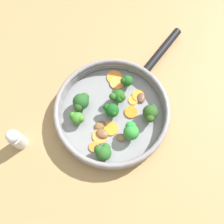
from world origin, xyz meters
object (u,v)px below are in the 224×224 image
broccoli_floret_3 (119,97)px  broccoli_floret_4 (103,152)px  broccoli_floret_6 (77,118)px  mushroom_piece_1 (121,138)px  broccoli_floret_1 (150,113)px  broccoli_floret_0 (131,131)px  salt_shaker (16,139)px  broccoli_floret_7 (111,111)px  carrot_slice_4 (94,147)px  carrot_slice_6 (117,83)px  carrot_slice_5 (100,136)px  carrot_slice_0 (131,112)px  carrot_slice_7 (114,77)px  carrot_slice_2 (133,100)px  broccoli_floret_5 (81,102)px  mushroom_piece_3 (102,134)px  broccoli_floret_2 (127,81)px  mushroom_piece_2 (100,125)px  mushroom_piece_0 (141,98)px  carrot_slice_3 (138,96)px  carrot_slice_1 (111,129)px

broccoli_floret_3 → broccoli_floret_4: broccoli_floret_3 is taller
broccoli_floret_6 → mushroom_piece_1: size_ratio=1.55×
broccoli_floret_1 → broccoli_floret_4: size_ratio=1.13×
broccoli_floret_0 → mushroom_piece_1: 0.04m
salt_shaker → broccoli_floret_7: bearing=-68.6°
carrot_slice_4 → carrot_slice_6: bearing=-14.4°
broccoli_floret_3 → carrot_slice_4: bearing=157.7°
carrot_slice_5 → broccoli_floret_3: broccoli_floret_3 is taller
carrot_slice_0 → carrot_slice_7: size_ratio=0.81×
carrot_slice_0 → carrot_slice_4: bearing=138.2°
carrot_slice_4 → broccoli_floret_7: (0.10, -0.04, 0.03)m
broccoli_floret_0 → carrot_slice_5: bearing=97.5°
carrot_slice_2 → broccoli_floret_3: (-0.00, 0.04, 0.03)m
mushroom_piece_1 → salt_shaker: (-0.03, 0.28, 0.03)m
broccoli_floret_5 → mushroom_piece_3: broccoli_floret_5 is taller
mushroom_piece_3 → carrot_slice_2: bearing=-37.4°
broccoli_floret_2 → mushroom_piece_2: size_ratio=1.28×
carrot_slice_0 → broccoli_floret_1: (-0.01, -0.05, 0.03)m
carrot_slice_4 → broccoli_floret_0: broccoli_floret_0 is taller
carrot_slice_5 → mushroom_piece_3: bearing=-42.2°
mushroom_piece_0 → broccoli_floret_0: bearing=166.2°
broccoli_floret_3 → broccoli_floret_5: size_ratio=0.86×
carrot_slice_2 → carrot_slice_6: bearing=43.3°
broccoli_floret_0 → broccoli_floret_2: bearing=6.7°
carrot_slice_3 → carrot_slice_1: bearing=144.9°
mushroom_piece_0 → mushroom_piece_3: bearing=137.9°
carrot_slice_0 → carrot_slice_4: 0.15m
carrot_slice_7 → mushroom_piece_1: (-0.19, -0.03, 0.00)m
carrot_slice_1 → carrot_slice_3: 0.13m
broccoli_floret_2 → broccoli_floret_3: 0.06m
carrot_slice_5 → broccoli_floret_3: (0.11, -0.04, 0.03)m
broccoli_floret_5 → salt_shaker: salt_shaker is taller
broccoli_floret_4 → mushroom_piece_0: bearing=-29.9°
broccoli_floret_2 → salt_shaker: (-0.19, 0.29, 0.01)m
carrot_slice_1 → mushroom_piece_2: mushroom_piece_2 is taller
mushroom_piece_2 → carrot_slice_4: bearing=169.8°
carrot_slice_5 → broccoli_floret_0: size_ratio=0.82×
mushroom_piece_0 → mushroom_piece_1: mushroom_piece_1 is taller
broccoli_floret_1 → broccoli_floret_3: 0.10m
broccoli_floret_5 → mushroom_piece_1: broccoli_floret_5 is taller
carrot_slice_3 → salt_shaker: salt_shaker is taller
carrot_slice_3 → broccoli_floret_3: size_ratio=0.75×
mushroom_piece_2 → salt_shaker: salt_shaker is taller
carrot_slice_0 → carrot_slice_6: size_ratio=0.87×
broccoli_floret_6 → mushroom_piece_0: size_ratio=1.37×
carrot_slice_5 → mushroom_piece_0: size_ratio=1.37×
carrot_slice_5 → mushroom_piece_2: bearing=4.5°
carrot_slice_0 → mushroom_piece_3: size_ratio=1.04×
broccoli_floret_5 → mushroom_piece_0: bearing=-78.5°
carrot_slice_4 → carrot_slice_6: (0.20, -0.05, 0.00)m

